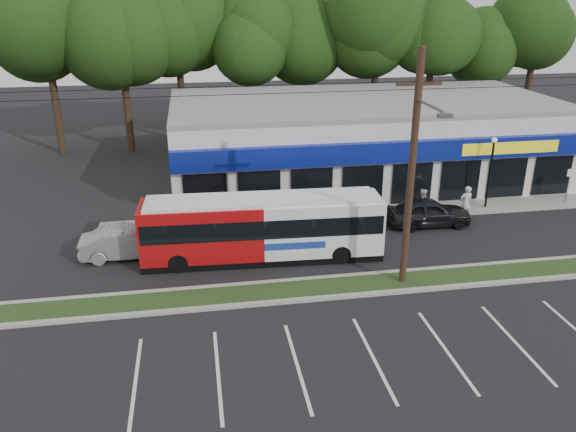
# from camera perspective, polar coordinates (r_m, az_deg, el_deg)

# --- Properties ---
(ground) EXTENTS (120.00, 120.00, 0.00)m
(ground) POSITION_cam_1_polar(r_m,az_deg,el_deg) (23.61, 5.45, -8.49)
(ground) COLOR black
(ground) RESTS_ON ground
(grass_strip) EXTENTS (40.00, 1.60, 0.12)m
(grass_strip) POSITION_cam_1_polar(r_m,az_deg,el_deg) (24.41, 4.85, -7.20)
(grass_strip) COLOR #263817
(grass_strip) RESTS_ON ground
(curb_south) EXTENTS (40.00, 0.25, 0.14)m
(curb_south) POSITION_cam_1_polar(r_m,az_deg,el_deg) (23.70, 5.36, -8.16)
(curb_south) COLOR #9E9E93
(curb_south) RESTS_ON ground
(curb_north) EXTENTS (40.00, 0.25, 0.14)m
(curb_north) POSITION_cam_1_polar(r_m,az_deg,el_deg) (25.13, 4.38, -6.25)
(curb_north) COLOR #9E9E93
(curb_north) RESTS_ON ground
(sidewalk) EXTENTS (32.00, 2.20, 0.10)m
(sidewalk) POSITION_cam_1_polar(r_m,az_deg,el_deg) (32.71, 9.94, 0.37)
(sidewalk) COLOR #9E9E93
(sidewalk) RESTS_ON ground
(strip_mall) EXTENTS (25.00, 12.55, 5.30)m
(strip_mall) POSITION_cam_1_polar(r_m,az_deg,el_deg) (38.33, 7.55, 7.82)
(strip_mall) COLOR silver
(strip_mall) RESTS_ON ground
(utility_pole) EXTENTS (50.00, 2.77, 10.00)m
(utility_pole) POSITION_cam_1_polar(r_m,az_deg,el_deg) (23.10, 12.18, 5.10)
(utility_pole) COLOR black
(utility_pole) RESTS_ON ground
(lamp_post) EXTENTS (0.30, 0.30, 4.25)m
(lamp_post) POSITION_cam_1_polar(r_m,az_deg,el_deg) (34.15, 19.93, 4.94)
(lamp_post) COLOR black
(lamp_post) RESTS_ON ground
(sign_post) EXTENTS (0.45, 0.10, 2.23)m
(sign_post) POSITION_cam_1_polar(r_m,az_deg,el_deg) (36.96, 26.67, 3.31)
(sign_post) COLOR #59595E
(sign_post) RESTS_ON ground
(tree_line) EXTENTS (46.76, 6.76, 11.83)m
(tree_line) POSITION_cam_1_polar(r_m,az_deg,el_deg) (46.71, 2.35, 17.70)
(tree_line) COLOR black
(tree_line) RESTS_ON ground
(metrobus) EXTENTS (11.37, 2.92, 3.03)m
(metrobus) POSITION_cam_1_polar(r_m,az_deg,el_deg) (26.37, -2.60, -1.09)
(metrobus) COLOR #AA0D0F
(metrobus) RESTS_ON ground
(car_dark) EXTENTS (4.59, 1.94, 1.55)m
(car_dark) POSITION_cam_1_polar(r_m,az_deg,el_deg) (31.25, 14.05, 0.40)
(car_dark) COLOR black
(car_dark) RESTS_ON ground
(car_silver) EXTENTS (4.56, 1.70, 1.49)m
(car_silver) POSITION_cam_1_polar(r_m,az_deg,el_deg) (27.83, -15.87, -2.60)
(car_silver) COLOR #94979B
(car_silver) RESTS_ON ground
(pedestrian_a) EXTENTS (0.73, 0.50, 1.96)m
(pedestrian_a) POSITION_cam_1_polar(r_m,az_deg,el_deg) (32.53, 17.62, 1.27)
(pedestrian_a) COLOR silver
(pedestrian_a) RESTS_ON ground
(pedestrian_b) EXTENTS (1.15, 1.05, 1.90)m
(pedestrian_b) POSITION_cam_1_polar(r_m,az_deg,el_deg) (31.62, 13.42, 1.06)
(pedestrian_b) COLOR beige
(pedestrian_b) RESTS_ON ground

